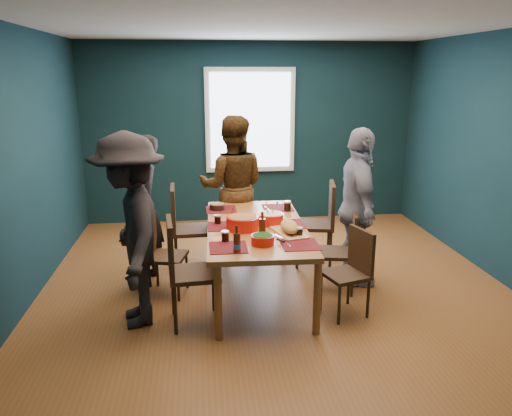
{
  "coord_description": "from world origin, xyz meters",
  "views": [
    {
      "loc": [
        -0.79,
        -5.07,
        2.25
      ],
      "look_at": [
        -0.23,
        -0.24,
        0.92
      ],
      "focal_mm": 35.0,
      "sensor_mm": 36.0,
      "label": 1
    }
  ],
  "objects_px": {
    "chair_left_far": "(184,222)",
    "chair_right_far": "(322,217)",
    "chair_right_near": "(353,265)",
    "chair_left_mid": "(158,249)",
    "chair_right_mid": "(344,246)",
    "person_back": "(232,187)",
    "person_near_left": "(131,231)",
    "person_far_left": "(143,211)",
    "bowl_herbs": "(263,239)",
    "cutting_board": "(289,228)",
    "bowl_dumpling": "(270,218)",
    "dining_table": "(256,232)",
    "chair_left_near": "(183,264)",
    "bowl_salad": "(243,222)",
    "person_right": "(358,208)"
  },
  "relations": [
    {
      "from": "chair_right_far",
      "to": "chair_right_near",
      "type": "height_order",
      "value": "chair_right_far"
    },
    {
      "from": "person_far_left",
      "to": "bowl_herbs",
      "type": "xyz_separation_m",
      "value": [
        1.16,
        -1.02,
        -0.02
      ]
    },
    {
      "from": "person_near_left",
      "to": "bowl_herbs",
      "type": "xyz_separation_m",
      "value": [
        1.17,
        -0.11,
        -0.09
      ]
    },
    {
      "from": "chair_left_mid",
      "to": "chair_right_near",
      "type": "distance_m",
      "value": 1.97
    },
    {
      "from": "chair_right_far",
      "to": "chair_right_mid",
      "type": "height_order",
      "value": "chair_right_far"
    },
    {
      "from": "chair_left_near",
      "to": "chair_right_near",
      "type": "bearing_deg",
      "value": -3.98
    },
    {
      "from": "chair_right_mid",
      "to": "cutting_board",
      "type": "distance_m",
      "value": 0.76
    },
    {
      "from": "person_near_left",
      "to": "cutting_board",
      "type": "relative_size",
      "value": 3.07
    },
    {
      "from": "dining_table",
      "to": "chair_left_far",
      "type": "bearing_deg",
      "value": 137.48
    },
    {
      "from": "dining_table",
      "to": "person_far_left",
      "type": "bearing_deg",
      "value": 161.34
    },
    {
      "from": "chair_left_near",
      "to": "bowl_salad",
      "type": "relative_size",
      "value": 3.11
    },
    {
      "from": "chair_left_mid",
      "to": "person_far_left",
      "type": "bearing_deg",
      "value": 131.73
    },
    {
      "from": "chair_right_far",
      "to": "bowl_herbs",
      "type": "xyz_separation_m",
      "value": [
        -0.89,
        -1.35,
        0.21
      ]
    },
    {
      "from": "chair_right_far",
      "to": "chair_right_near",
      "type": "distance_m",
      "value": 1.3
    },
    {
      "from": "dining_table",
      "to": "chair_left_mid",
      "type": "height_order",
      "value": "chair_left_mid"
    },
    {
      "from": "person_right",
      "to": "bowl_salad",
      "type": "height_order",
      "value": "person_right"
    },
    {
      "from": "chair_right_mid",
      "to": "person_far_left",
      "type": "bearing_deg",
      "value": 179.09
    },
    {
      "from": "chair_right_mid",
      "to": "person_near_left",
      "type": "height_order",
      "value": "person_near_left"
    },
    {
      "from": "chair_left_far",
      "to": "person_near_left",
      "type": "relative_size",
      "value": 0.57
    },
    {
      "from": "chair_right_near",
      "to": "person_near_left",
      "type": "xyz_separation_m",
      "value": [
        -2.04,
        0.06,
        0.4
      ]
    },
    {
      "from": "chair_left_mid",
      "to": "bowl_dumpling",
      "type": "relative_size",
      "value": 3.11
    },
    {
      "from": "chair_left_near",
      "to": "bowl_dumpling",
      "type": "bearing_deg",
      "value": 29.82
    },
    {
      "from": "chair_right_mid",
      "to": "person_near_left",
      "type": "relative_size",
      "value": 0.49
    },
    {
      "from": "chair_right_far",
      "to": "bowl_salad",
      "type": "distance_m",
      "value": 1.37
    },
    {
      "from": "cutting_board",
      "to": "chair_right_near",
      "type": "bearing_deg",
      "value": -36.85
    },
    {
      "from": "chair_left_mid",
      "to": "chair_right_mid",
      "type": "bearing_deg",
      "value": 9.96
    },
    {
      "from": "chair_right_far",
      "to": "person_back",
      "type": "height_order",
      "value": "person_back"
    },
    {
      "from": "person_right",
      "to": "chair_right_near",
      "type": "bearing_deg",
      "value": 163.79
    },
    {
      "from": "chair_left_mid",
      "to": "bowl_herbs",
      "type": "relative_size",
      "value": 4.05
    },
    {
      "from": "chair_left_far",
      "to": "chair_right_far",
      "type": "bearing_deg",
      "value": -1.61
    },
    {
      "from": "bowl_dumpling",
      "to": "cutting_board",
      "type": "height_order",
      "value": "bowl_dumpling"
    },
    {
      "from": "dining_table",
      "to": "person_near_left",
      "type": "xyz_separation_m",
      "value": [
        -1.18,
        -0.48,
        0.21
      ]
    },
    {
      "from": "chair_right_mid",
      "to": "bowl_salad",
      "type": "height_order",
      "value": "bowl_salad"
    },
    {
      "from": "chair_left_far",
      "to": "chair_left_mid",
      "type": "height_order",
      "value": "chair_left_far"
    },
    {
      "from": "chair_left_mid",
      "to": "chair_left_far",
      "type": "bearing_deg",
      "value": 82.57
    },
    {
      "from": "bowl_dumpling",
      "to": "chair_left_near",
      "type": "bearing_deg",
      "value": -145.13
    },
    {
      "from": "chair_left_far",
      "to": "person_back",
      "type": "relative_size",
      "value": 0.57
    },
    {
      "from": "bowl_dumpling",
      "to": "person_far_left",
      "type": "bearing_deg",
      "value": 163.32
    },
    {
      "from": "bowl_dumpling",
      "to": "dining_table",
      "type": "bearing_deg",
      "value": -164.29
    },
    {
      "from": "person_near_left",
      "to": "chair_left_far",
      "type": "bearing_deg",
      "value": 149.59
    },
    {
      "from": "person_back",
      "to": "person_near_left",
      "type": "height_order",
      "value": "person_near_left"
    },
    {
      "from": "chair_left_far",
      "to": "person_near_left",
      "type": "distance_m",
      "value": 1.32
    },
    {
      "from": "chair_right_near",
      "to": "person_back",
      "type": "height_order",
      "value": "person_back"
    },
    {
      "from": "dining_table",
      "to": "chair_left_far",
      "type": "relative_size",
      "value": 1.98
    },
    {
      "from": "chair_left_mid",
      "to": "person_back",
      "type": "xyz_separation_m",
      "value": [
        0.85,
        1.1,
        0.38
      ]
    },
    {
      "from": "chair_right_mid",
      "to": "person_right",
      "type": "distance_m",
      "value": 0.44
    },
    {
      "from": "chair_right_mid",
      "to": "bowl_salad",
      "type": "relative_size",
      "value": 2.67
    },
    {
      "from": "chair_left_mid",
      "to": "chair_right_near",
      "type": "height_order",
      "value": "chair_left_mid"
    },
    {
      "from": "bowl_herbs",
      "to": "cutting_board",
      "type": "distance_m",
      "value": 0.41
    },
    {
      "from": "chair_right_near",
      "to": "bowl_salad",
      "type": "bearing_deg",
      "value": 139.51
    }
  ]
}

